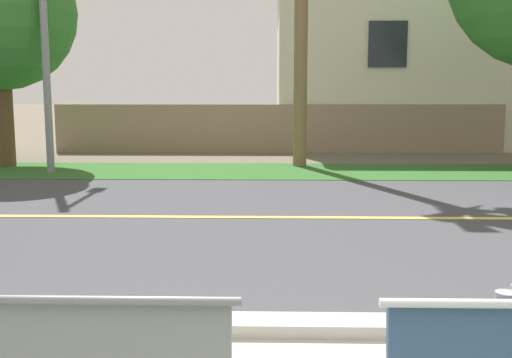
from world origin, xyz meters
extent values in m
plane|color=#665B4C|center=(0.00, 8.00, 0.00)|extent=(140.00, 140.00, 0.00)
cube|color=#ADA89E|center=(0.00, 2.35, 0.06)|extent=(44.00, 0.30, 0.11)
cube|color=#424247|center=(0.00, 6.50, 0.00)|extent=(52.00, 8.00, 0.01)
cube|color=#E0CC4C|center=(0.00, 6.50, 0.01)|extent=(48.00, 0.14, 0.01)
cube|color=#2D6026|center=(0.00, 11.54, 0.01)|extent=(48.00, 2.80, 0.02)
cylinder|color=gray|center=(0.83, 0.48, 0.73)|extent=(0.09, 0.09, 0.46)
cylinder|color=gray|center=(-4.97, 11.14, 3.33)|extent=(0.16, 0.16, 6.66)
cylinder|color=brown|center=(-6.48, 12.35, 1.12)|extent=(0.45, 0.45, 2.24)
cube|color=gray|center=(0.06, 15.82, 0.70)|extent=(13.00, 0.36, 1.40)
cube|color=beige|center=(5.70, 19.02, 2.82)|extent=(11.22, 6.40, 5.64)
cube|color=#232833|center=(3.17, 15.79, 3.10)|extent=(1.10, 0.06, 1.30)
camera|label=1|loc=(-0.15, -1.98, 1.79)|focal=42.73mm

